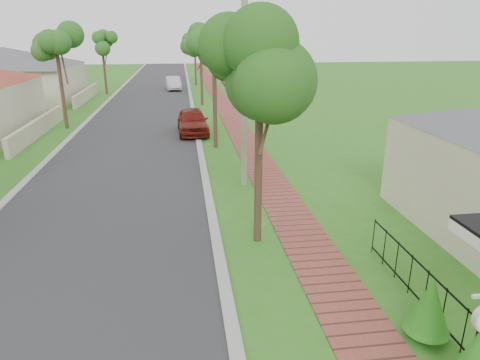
{
  "coord_description": "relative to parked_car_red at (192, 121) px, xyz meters",
  "views": [
    {
      "loc": [
        -0.17,
        -6.02,
        5.81
      ],
      "look_at": [
        1.49,
        6.28,
        1.5
      ],
      "focal_mm": 32.0,
      "sensor_mm": 36.0,
      "label": 1
    }
  ],
  "objects": [
    {
      "name": "road",
      "position": [
        -3.4,
        0.53,
        -0.74
      ],
      "size": [
        7.0,
        120.0,
        0.02
      ],
      "primitive_type": "cube",
      "color": "#28282B",
      "rests_on": "ground"
    },
    {
      "name": "kerb_right",
      "position": [
        0.25,
        0.53,
        -0.74
      ],
      "size": [
        0.3,
        120.0,
        0.1
      ],
      "primitive_type": "cube",
      "color": "#9E9E99",
      "rests_on": "ground"
    },
    {
      "name": "kerb_left",
      "position": [
        -7.05,
        0.53,
        -0.74
      ],
      "size": [
        0.3,
        120.0,
        0.1
      ],
      "primitive_type": "cube",
      "color": "#9E9E99",
      "rests_on": "ground"
    },
    {
      "name": "sidewalk",
      "position": [
        2.85,
        0.53,
        -0.74
      ],
      "size": [
        1.5,
        120.0,
        0.03
      ],
      "primitive_type": "cube",
      "color": "brown",
      "rests_on": "ground"
    },
    {
      "name": "picket_fence",
      "position": [
        4.5,
        -19.47,
        -0.21
      ],
      "size": [
        0.03,
        8.02,
        1.0
      ],
      "color": "black",
      "rests_on": "ground"
    },
    {
      "name": "street_trees",
      "position": [
        -3.27,
        7.37,
        3.79
      ],
      "size": [
        10.7,
        37.65,
        5.89
      ],
      "color": "#382619",
      "rests_on": "ground"
    },
    {
      "name": "far_house_grey",
      "position": [
        -15.37,
        14.53,
        1.6
      ],
      "size": [
        15.56,
        15.56,
        4.6
      ],
      "color": "beige",
      "rests_on": "ground"
    },
    {
      "name": "parked_car_red",
      "position": [
        0.0,
        0.0,
        0.0
      ],
      "size": [
        1.91,
        4.43,
        1.49
      ],
      "primitive_type": "imported",
      "rotation": [
        0.0,
        0.0,
        0.03
      ],
      "color": "maroon",
      "rests_on": "ground"
    },
    {
      "name": "parked_car_white",
      "position": [
        -1.4,
        20.86,
        -0.07
      ],
      "size": [
        1.76,
        4.18,
        1.34
      ],
      "primitive_type": "imported",
      "rotation": [
        0.0,
        0.0,
        0.09
      ],
      "color": "silver",
      "rests_on": "ground"
    },
    {
      "name": "near_tree",
      "position": [
        1.46,
        -14.35,
        4.09
      ],
      "size": [
        2.36,
        2.36,
        6.06
      ],
      "color": "#382619",
      "rests_on": "ground"
    },
    {
      "name": "utility_pole",
      "position": [
        1.76,
        -9.47,
        3.08
      ],
      "size": [
        1.2,
        0.24,
        7.53
      ],
      "color": "gray",
      "rests_on": "ground"
    }
  ]
}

